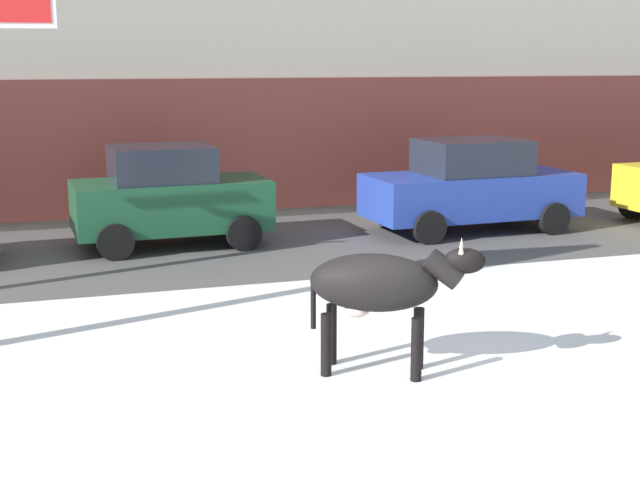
{
  "coord_description": "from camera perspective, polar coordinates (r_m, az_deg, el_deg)",
  "views": [
    {
      "loc": [
        -3.46,
        -7.9,
        3.41
      ],
      "look_at": [
        -0.03,
        2.81,
        1.1
      ],
      "focal_mm": 49.82,
      "sensor_mm": 36.0,
      "label": 1
    }
  ],
  "objects": [
    {
      "name": "ground_plane",
      "position": [
        9.28,
        5.55,
        -10.01
      ],
      "size": [
        120.0,
        120.0,
        0.0
      ],
      "primitive_type": "plane",
      "color": "white"
    },
    {
      "name": "car_darkgreen_hatchback",
      "position": [
        16.49,
        -9.68,
        2.77
      ],
      "size": [
        3.57,
        2.04,
        1.86
      ],
      "color": "#194C2D",
      "rests_on": "ground"
    },
    {
      "name": "road_strip",
      "position": [
        16.44,
        -5.21,
        -0.41
      ],
      "size": [
        60.0,
        5.6,
        0.01
      ],
      "primitive_type": "cube",
      "color": "#514F4C",
      "rests_on": "ground"
    },
    {
      "name": "pedestrian_near_billboard",
      "position": [
        22.08,
        14.29,
        4.66
      ],
      "size": [
        0.36,
        0.24,
        1.73
      ],
      "color": "#282833",
      "rests_on": "ground"
    },
    {
      "name": "car_blue_sedan",
      "position": [
        17.96,
        9.67,
        3.42
      ],
      "size": [
        4.27,
        2.11,
        1.84
      ],
      "color": "#233D9E",
      "rests_on": "ground"
    },
    {
      "name": "cow_black",
      "position": [
        9.65,
        3.88,
        -2.92
      ],
      "size": [
        1.87,
        1.24,
        1.54
      ],
      "color": "black",
      "rests_on": "ground"
    }
  ]
}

